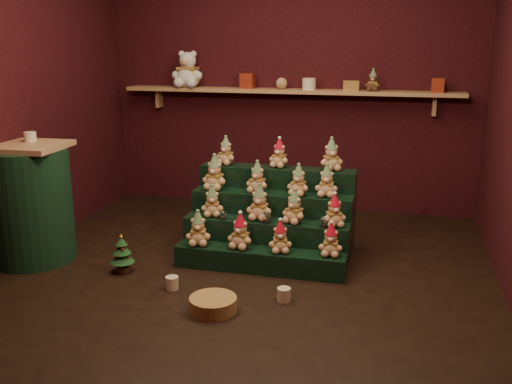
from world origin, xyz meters
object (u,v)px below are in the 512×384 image
(brown_bear, at_px, (373,80))
(white_bear, at_px, (188,64))
(mini_christmas_tree, at_px, (122,253))
(snow_globe_a, at_px, (223,215))
(side_table, at_px, (29,203))
(mug_right, at_px, (284,294))
(snow_globe_b, at_px, (267,217))
(riser_tier_front, at_px, (260,260))
(wicker_basket, at_px, (213,304))
(mug_left, at_px, (172,283))
(snow_globe_c, at_px, (324,222))

(brown_bear, bearing_deg, white_bear, -177.33)
(mini_christmas_tree, distance_m, white_bear, 2.50)
(snow_globe_a, distance_m, mini_christmas_tree, 0.88)
(snow_globe_a, relative_size, side_table, 0.08)
(mini_christmas_tree, relative_size, mug_right, 3.37)
(snow_globe_a, relative_size, snow_globe_b, 0.82)
(mini_christmas_tree, bearing_deg, side_table, 174.47)
(riser_tier_front, relative_size, snow_globe_b, 14.65)
(riser_tier_front, height_order, snow_globe_b, snow_globe_b)
(riser_tier_front, xyz_separation_m, mug_right, (0.31, -0.50, -0.04))
(mini_christmas_tree, distance_m, wicker_basket, 1.05)
(snow_globe_b, bearing_deg, mini_christmas_tree, -156.85)
(snow_globe_b, height_order, mug_right, snow_globe_b)
(mini_christmas_tree, xyz_separation_m, brown_bear, (1.81, 2.06, 1.27))
(mini_christmas_tree, height_order, mug_right, mini_christmas_tree)
(snow_globe_a, distance_m, white_bear, 2.17)
(snow_globe_a, xyz_separation_m, white_bear, (-0.89, 1.60, 1.17))
(side_table, distance_m, mini_christmas_tree, 0.94)
(mini_christmas_tree, distance_m, mug_left, 0.56)
(snow_globe_a, bearing_deg, brown_bear, 55.42)
(side_table, bearing_deg, brown_bear, 33.20)
(side_table, bearing_deg, riser_tier_front, 3.29)
(mug_right, height_order, brown_bear, brown_bear)
(snow_globe_c, distance_m, side_table, 2.46)
(snow_globe_c, bearing_deg, snow_globe_a, 180.00)
(snow_globe_a, height_order, brown_bear, brown_bear)
(wicker_basket, height_order, white_bear, white_bear)
(snow_globe_a, xyz_separation_m, mini_christmas_tree, (-0.71, -0.46, -0.24))
(wicker_basket, bearing_deg, snow_globe_a, 103.13)
(mug_left, bearing_deg, white_bear, 106.92)
(snow_globe_a, xyz_separation_m, mug_left, (-0.20, -0.67, -0.35))
(snow_globe_a, height_order, white_bear, white_bear)
(wicker_basket, bearing_deg, mug_left, 146.60)
(mug_right, bearing_deg, snow_globe_c, 74.17)
(mug_right, bearing_deg, side_table, 172.86)
(snow_globe_c, xyz_separation_m, brown_bear, (0.25, 1.60, 1.02))
(side_table, bearing_deg, wicker_basket, -20.54)
(white_bear, bearing_deg, snow_globe_c, -41.31)
(riser_tier_front, bearing_deg, mini_christmas_tree, -164.06)
(side_table, bearing_deg, mug_right, -10.31)
(mug_right, distance_m, white_bear, 3.13)
(side_table, height_order, white_bear, white_bear)
(snow_globe_a, xyz_separation_m, snow_globe_c, (0.85, -0.00, 0.01))
(mug_left, xyz_separation_m, mug_right, (0.86, 0.01, 0.00))
(riser_tier_front, distance_m, snow_globe_a, 0.50)
(snow_globe_b, bearing_deg, mug_left, -130.65)
(snow_globe_c, height_order, mug_right, snow_globe_c)
(white_bear, bearing_deg, mug_left, -71.77)
(snow_globe_a, height_order, snow_globe_c, snow_globe_c)
(riser_tier_front, xyz_separation_m, snow_globe_a, (-0.36, 0.16, 0.31))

